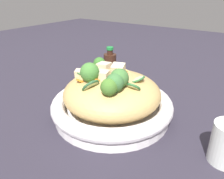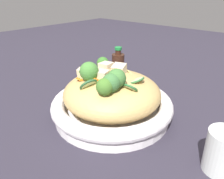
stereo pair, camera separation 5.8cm
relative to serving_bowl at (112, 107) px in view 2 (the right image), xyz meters
The scene contains 9 objects.
ground_plane 0.03m from the serving_bowl, ahead, with size 3.00×3.00×0.00m, color #2B2733.
serving_bowl is the anchor object (origin of this frame).
noodle_heap 0.04m from the serving_bowl, 55.12° to the right, with size 0.26×0.26×0.11m.
broccoli_florets 0.11m from the serving_bowl, 102.79° to the left, with size 0.17×0.17×0.07m.
carrot_coins 0.09m from the serving_bowl, 40.16° to the left, with size 0.08×0.11×0.03m.
zucchini_slices 0.09m from the serving_bowl, 88.87° to the left, with size 0.22×0.14×0.04m.
chicken_chunks 0.10m from the serving_bowl, 20.51° to the right, with size 0.14×0.10×0.05m.
soy_sauce_bottle 0.28m from the serving_bowl, 53.20° to the right, with size 0.05×0.05×0.13m.
drinking_glass 0.29m from the serving_bowl, behind, with size 0.07×0.07×0.09m.
Camera 2 is at (-0.35, 0.40, 0.33)m, focal length 35.69 mm.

